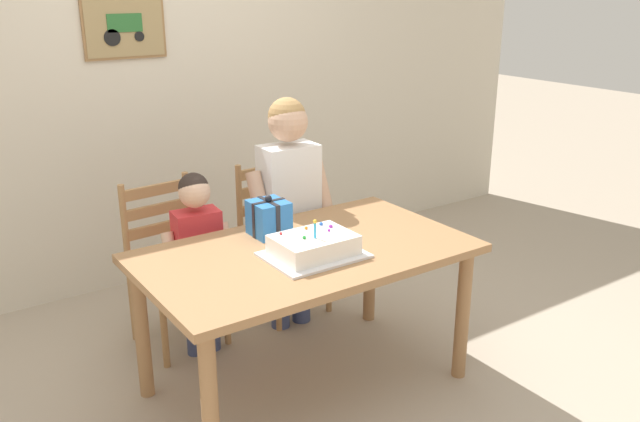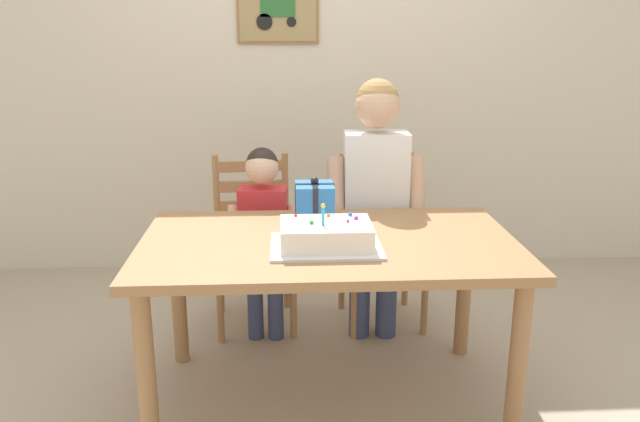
{
  "view_description": "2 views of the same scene",
  "coord_description": "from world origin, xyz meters",
  "px_view_note": "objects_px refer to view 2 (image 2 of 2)",
  "views": [
    {
      "loc": [
        -1.6,
        -2.46,
        1.94
      ],
      "look_at": [
        0.07,
        -0.02,
        0.92
      ],
      "focal_mm": 37.66,
      "sensor_mm": 36.0,
      "label": 1
    },
    {
      "loc": [
        -0.17,
        -2.5,
        1.59
      ],
      "look_at": [
        -0.03,
        0.05,
        0.85
      ],
      "focal_mm": 36.0,
      "sensor_mm": 36.0,
      "label": 2
    }
  ],
  "objects_px": {
    "chair_right": "(381,239)",
    "child_younger": "(263,226)",
    "birthday_cake": "(326,236)",
    "chair_left": "(254,241)",
    "child_older": "(376,186)",
    "dining_table": "(328,261)",
    "gift_box_red_large": "(315,203)"
  },
  "relations": [
    {
      "from": "chair_left",
      "to": "child_older",
      "type": "distance_m",
      "value": 0.75
    },
    {
      "from": "child_older",
      "to": "chair_left",
      "type": "bearing_deg",
      "value": 160.89
    },
    {
      "from": "gift_box_red_large",
      "to": "birthday_cake",
      "type": "bearing_deg",
      "value": -85.47
    },
    {
      "from": "chair_left",
      "to": "child_younger",
      "type": "bearing_deg",
      "value": -73.75
    },
    {
      "from": "dining_table",
      "to": "child_older",
      "type": "relative_size",
      "value": 1.15
    },
    {
      "from": "dining_table",
      "to": "chair_left",
      "type": "bearing_deg",
      "value": 113.59
    },
    {
      "from": "birthday_cake",
      "to": "child_older",
      "type": "relative_size",
      "value": 0.33
    },
    {
      "from": "chair_left",
      "to": "birthday_cake",
      "type": "bearing_deg",
      "value": -69.55
    },
    {
      "from": "gift_box_red_large",
      "to": "chair_left",
      "type": "relative_size",
      "value": 0.23
    },
    {
      "from": "dining_table",
      "to": "child_older",
      "type": "xyz_separation_m",
      "value": [
        0.28,
        0.59,
        0.17
      ]
    },
    {
      "from": "gift_box_red_large",
      "to": "child_younger",
      "type": "height_order",
      "value": "child_younger"
    },
    {
      "from": "child_younger",
      "to": "dining_table",
      "type": "bearing_deg",
      "value": -63.88
    },
    {
      "from": "chair_right",
      "to": "birthday_cake",
      "type": "bearing_deg",
      "value": -111.85
    },
    {
      "from": "chair_left",
      "to": "child_older",
      "type": "xyz_separation_m",
      "value": [
        0.63,
        -0.22,
        0.35
      ]
    },
    {
      "from": "birthday_cake",
      "to": "gift_box_red_large",
      "type": "height_order",
      "value": "gift_box_red_large"
    },
    {
      "from": "child_older",
      "to": "child_younger",
      "type": "relative_size",
      "value": 1.32
    },
    {
      "from": "chair_left",
      "to": "chair_right",
      "type": "bearing_deg",
      "value": 0.0
    },
    {
      "from": "chair_right",
      "to": "child_older",
      "type": "bearing_deg",
      "value": -107.2
    },
    {
      "from": "gift_box_red_large",
      "to": "child_younger",
      "type": "bearing_deg",
      "value": 126.76
    },
    {
      "from": "gift_box_red_large",
      "to": "child_older",
      "type": "xyz_separation_m",
      "value": [
        0.32,
        0.33,
        -0.01
      ]
    },
    {
      "from": "chair_right",
      "to": "child_younger",
      "type": "height_order",
      "value": "child_younger"
    },
    {
      "from": "dining_table",
      "to": "birthday_cake",
      "type": "xyz_separation_m",
      "value": [
        -0.02,
        -0.09,
        0.14
      ]
    },
    {
      "from": "birthday_cake",
      "to": "chair_left",
      "type": "xyz_separation_m",
      "value": [
        -0.34,
        0.9,
        -0.32
      ]
    },
    {
      "from": "gift_box_red_large",
      "to": "chair_right",
      "type": "xyz_separation_m",
      "value": [
        0.39,
        0.54,
        -0.36
      ]
    },
    {
      "from": "chair_left",
      "to": "child_younger",
      "type": "xyz_separation_m",
      "value": [
        0.06,
        -0.22,
        0.15
      ]
    },
    {
      "from": "birthday_cake",
      "to": "chair_left",
      "type": "distance_m",
      "value": 1.01
    },
    {
      "from": "dining_table",
      "to": "gift_box_red_large",
      "type": "distance_m",
      "value": 0.32
    },
    {
      "from": "birthday_cake",
      "to": "chair_right",
      "type": "height_order",
      "value": "birthday_cake"
    },
    {
      "from": "chair_right",
      "to": "child_older",
      "type": "height_order",
      "value": "child_older"
    },
    {
      "from": "dining_table",
      "to": "birthday_cake",
      "type": "relative_size",
      "value": 3.53
    },
    {
      "from": "chair_right",
      "to": "child_younger",
      "type": "bearing_deg",
      "value": -161.07
    },
    {
      "from": "child_older",
      "to": "child_younger",
      "type": "xyz_separation_m",
      "value": [
        -0.57,
        0.0,
        -0.2
      ]
    }
  ]
}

